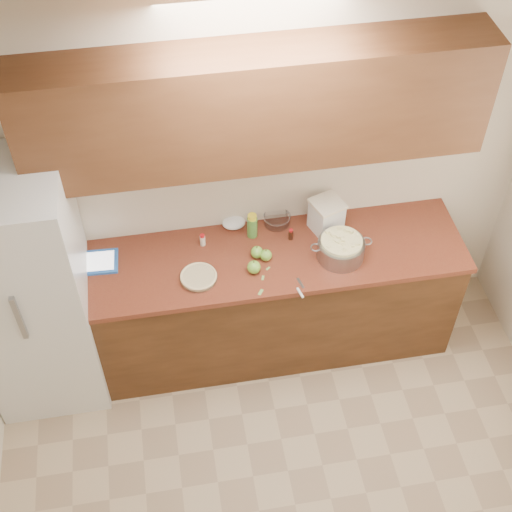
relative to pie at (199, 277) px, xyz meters
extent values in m
plane|color=silver|center=(0.41, -1.35, 1.66)|extent=(3.60, 3.60, 0.00)
plane|color=beige|center=(0.41, 0.45, 0.36)|extent=(3.60, 0.00, 3.60)
cube|color=#553018|center=(0.41, 0.13, -0.50)|extent=(2.60, 0.65, 0.88)
cube|color=brown|center=(0.41, 0.13, -0.04)|extent=(2.64, 0.68, 0.04)
cube|color=#5A331B|center=(0.41, 0.28, 1.01)|extent=(2.60, 0.34, 0.70)
cube|color=silver|center=(-1.03, 0.09, -0.04)|extent=(0.70, 0.70, 1.80)
cylinder|color=silver|center=(0.00, 0.00, 0.00)|extent=(0.24, 0.24, 0.03)
cylinder|color=beige|center=(0.00, 0.00, 0.00)|extent=(0.21, 0.21, 0.03)
torus|color=beige|center=(0.00, 0.00, 0.01)|extent=(0.23, 0.23, 0.02)
cylinder|color=gray|center=(0.91, 0.04, 0.04)|extent=(0.30, 0.30, 0.13)
torus|color=gray|center=(0.74, 0.04, 0.09)|extent=(0.07, 0.07, 0.01)
torus|color=gray|center=(1.07, 0.04, 0.09)|extent=(0.07, 0.07, 0.01)
cylinder|color=#FBF2A9|center=(0.91, 0.04, 0.06)|extent=(0.26, 0.26, 0.14)
cube|color=silver|center=(0.87, 0.30, 0.09)|extent=(0.23, 0.23, 0.22)
cube|color=beige|center=(0.87, 0.30, 0.21)|extent=(0.24, 0.24, 0.02)
cube|color=blue|center=(-0.62, 0.24, -0.01)|extent=(0.28, 0.22, 0.02)
cube|color=white|center=(-0.62, 0.24, 0.00)|extent=(0.23, 0.17, 0.00)
cube|color=gray|center=(0.61, -0.14, -0.02)|extent=(0.04, 0.09, 0.00)
cylinder|color=white|center=(0.59, -0.22, -0.01)|extent=(0.03, 0.08, 0.02)
cylinder|color=#4C8C38|center=(0.39, 0.32, 0.06)|extent=(0.07, 0.07, 0.15)
cylinder|color=yellow|center=(0.39, 0.32, 0.15)|extent=(0.06, 0.06, 0.03)
cylinder|color=beige|center=(0.06, 0.29, 0.02)|extent=(0.04, 0.04, 0.07)
cylinder|color=red|center=(0.06, 0.29, 0.06)|extent=(0.03, 0.03, 0.02)
cylinder|color=black|center=(0.63, 0.25, 0.02)|extent=(0.03, 0.03, 0.07)
cylinder|color=red|center=(0.63, 0.25, 0.06)|extent=(0.03, 0.03, 0.01)
cylinder|color=silver|center=(0.57, 0.40, 0.01)|extent=(0.17, 0.17, 0.06)
torus|color=silver|center=(0.57, 0.40, 0.04)|extent=(0.18, 0.18, 0.01)
ellipsoid|color=white|center=(0.28, 0.42, 0.01)|extent=(0.17, 0.14, 0.06)
sphere|color=#6EAA34|center=(0.39, 0.13, 0.02)|extent=(0.08, 0.08, 0.08)
cylinder|color=#3F2D19|center=(0.39, 0.13, 0.07)|extent=(0.01, 0.01, 0.01)
sphere|color=#6EAA34|center=(0.44, 0.09, 0.02)|extent=(0.08, 0.08, 0.08)
cylinder|color=#3F2D19|center=(0.44, 0.09, 0.06)|extent=(0.01, 0.01, 0.01)
sphere|color=#6EAA34|center=(0.35, 0.00, 0.02)|extent=(0.08, 0.08, 0.08)
cylinder|color=#3F2D19|center=(0.35, 0.00, 0.07)|extent=(0.01, 0.01, 0.01)
cube|color=#7CAA52|center=(0.36, -0.17, -0.02)|extent=(0.04, 0.05, 0.00)
cube|color=#7CAA52|center=(0.44, 0.01, -0.02)|extent=(0.03, 0.03, 0.00)
cube|color=#7CAA52|center=(0.39, -0.06, -0.02)|extent=(0.03, 0.04, 0.00)
cube|color=#7CAA52|center=(0.34, 0.07, -0.02)|extent=(0.03, 0.02, 0.00)
camera|label=1|loc=(-0.14, -2.89, 3.31)|focal=50.00mm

